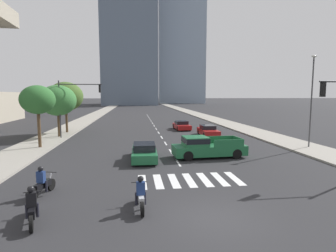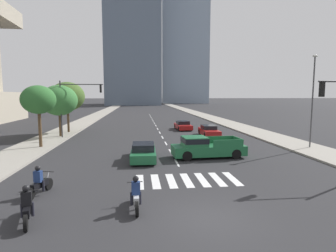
{
  "view_description": "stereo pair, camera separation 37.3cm",
  "coord_description": "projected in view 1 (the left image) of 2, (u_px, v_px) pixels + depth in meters",
  "views": [
    {
      "loc": [
        -3.08,
        -9.91,
        4.87
      ],
      "look_at": [
        0.0,
        14.98,
        2.0
      ],
      "focal_mm": 29.02,
      "sensor_mm": 36.0,
      "label": 1
    },
    {
      "loc": [
        -2.71,
        -9.95,
        4.87
      ],
      "look_at": [
        0.0,
        14.98,
        2.0
      ],
      "focal_mm": 29.02,
      "sensor_mm": 36.0,
      "label": 2
    }
  ],
  "objects": [
    {
      "name": "sedan_green_0",
      "position": [
        144.0,
        152.0,
        20.45
      ],
      "size": [
        1.94,
        4.61,
        1.29
      ],
      "rotation": [
        0.0,
        0.0,
        1.55
      ],
      "color": "#1E6038",
      "rests_on": "ground"
    },
    {
      "name": "street_tree_nearest",
      "position": [
        38.0,
        100.0,
        24.25
      ],
      "size": [
        3.02,
        3.02,
        5.59
      ],
      "color": "#4C3823",
      "rests_on": "sidewalk_west"
    },
    {
      "name": "sedan_red_1",
      "position": [
        208.0,
        131.0,
        32.38
      ],
      "size": [
        1.91,
        4.64,
        1.27
      ],
      "rotation": [
        0.0,
        0.0,
        -1.59
      ],
      "color": "maroon",
      "rests_on": "ground"
    },
    {
      "name": "pickup_truck",
      "position": [
        206.0,
        147.0,
        21.2
      ],
      "size": [
        5.76,
        2.3,
        1.67
      ],
      "rotation": [
        0.0,
        0.0,
        3.2
      ],
      "color": "#1E6038",
      "rests_on": "ground"
    },
    {
      "name": "office_tower_left_skyline",
      "position": [
        129.0,
        5.0,
        131.65
      ],
      "size": [
        25.98,
        27.13,
        104.19
      ],
      "color": "slate",
      "rests_on": "ground"
    },
    {
      "name": "traffic_signal_far",
      "position": [
        75.0,
        99.0,
        30.02
      ],
      "size": [
        4.93,
        0.28,
        6.29
      ],
      "color": "#333335",
      "rests_on": "sidewalk_west"
    },
    {
      "name": "motorcycle_lead",
      "position": [
        141.0,
        196.0,
        11.56
      ],
      "size": [
        0.7,
        2.07,
        1.49
      ],
      "rotation": [
        0.0,
        0.0,
        1.63
      ],
      "color": "black",
      "rests_on": "ground"
    },
    {
      "name": "sidewalk_west",
      "position": [
        69.0,
        129.0,
        38.74
      ],
      "size": [
        4.0,
        260.0,
        0.15
      ],
      "primitive_type": "cube",
      "color": "gray",
      "rests_on": "ground"
    },
    {
      "name": "motorcycle_third",
      "position": [
        32.0,
        208.0,
        10.34
      ],
      "size": [
        0.93,
        2.17,
        1.49
      ],
      "rotation": [
        0.0,
        0.0,
        1.86
      ],
      "color": "black",
      "rests_on": "ground"
    },
    {
      "name": "motorcycle_trailing",
      "position": [
        42.0,
        184.0,
        13.13
      ],
      "size": [
        0.84,
        2.05,
        1.49
      ],
      "rotation": [
        0.0,
        0.0,
        1.32
      ],
      "color": "black",
      "rests_on": "ground"
    },
    {
      "name": "ground_plane",
      "position": [
        215.0,
        219.0,
        10.7
      ],
      "size": [
        800.0,
        800.0,
        0.0
      ],
      "primitive_type": "plane",
      "color": "#28282B"
    },
    {
      "name": "street_lamp_east",
      "position": [
        312.0,
        95.0,
        24.38
      ],
      "size": [
        0.5,
        0.24,
        8.23
      ],
      "color": "#3F3F42",
      "rests_on": "sidewalk_east"
    },
    {
      "name": "street_tree_second",
      "position": [
        58.0,
        100.0,
        30.61
      ],
      "size": [
        4.07,
        4.07,
        5.85
      ],
      "color": "#4C3823",
      "rests_on": "sidewalk_west"
    },
    {
      "name": "crosswalk_near",
      "position": [
        189.0,
        180.0,
        15.6
      ],
      "size": [
        5.85,
        2.65,
        0.01
      ],
      "color": "silver",
      "rests_on": "ground"
    },
    {
      "name": "office_tower_center_skyline",
      "position": [
        180.0,
        13.0,
        158.77
      ],
      "size": [
        26.65,
        22.01,
        106.11
      ],
      "color": "#8C9EB2",
      "rests_on": "ground"
    },
    {
      "name": "sidewalk_east",
      "position": [
        236.0,
        126.0,
        41.79
      ],
      "size": [
        4.0,
        260.0,
        0.15
      ],
      "primitive_type": "cube",
      "color": "gray",
      "rests_on": "ground"
    },
    {
      "name": "lane_divider_center",
      "position": [
        154.0,
        126.0,
        43.21
      ],
      "size": [
        0.14,
        50.0,
        0.01
      ],
      "color": "silver",
      "rests_on": "ground"
    },
    {
      "name": "street_tree_third",
      "position": [
        66.0,
        97.0,
        34.15
      ],
      "size": [
        4.3,
        4.3,
        6.36
      ],
      "color": "#4C3823",
      "rests_on": "sidewalk_west"
    },
    {
      "name": "sedan_red_2",
      "position": [
        182.0,
        126.0,
        38.38
      ],
      "size": [
        2.05,
        4.43,
        1.22
      ],
      "rotation": [
        0.0,
        0.0,
        -1.53
      ],
      "color": "maroon",
      "rests_on": "ground"
    }
  ]
}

